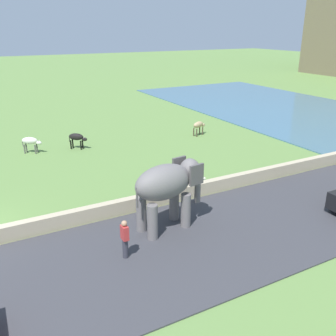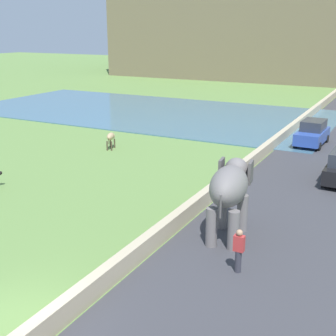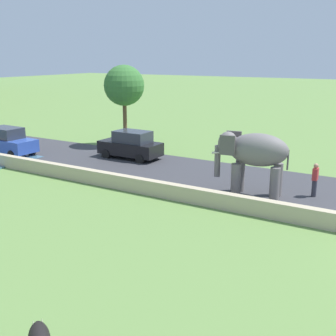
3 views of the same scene
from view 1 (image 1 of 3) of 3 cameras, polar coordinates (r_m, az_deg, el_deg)
The scene contains 7 objects.
barrier_wall at distance 23.86m, azimuth 18.78°, elevation 0.12°, with size 0.40×110.00×0.72m, color tan.
lake at distance 43.35m, azimuth 16.42°, elevation 8.90°, with size 36.00×18.00×0.08m, color #426B84.
elephant at distance 15.80m, azimuth 0.00°, elevation -2.65°, with size 1.77×3.56×2.99m.
person_beside_elephant at distance 14.34m, azimuth -6.59°, elevation -10.66°, with size 0.36×0.22×1.63m.
cow_tan at distance 30.57m, azimuth 4.71°, elevation 6.51°, with size 0.77×1.42×1.15m.
cow_black at distance 27.77m, azimuth -13.73°, elevation 4.52°, with size 1.15×1.28×1.15m.
cow_white at distance 27.75m, azimuth -20.22°, elevation 3.81°, with size 1.02×1.35×1.15m.
Camera 1 is at (16.16, 1.20, 8.30)m, focal length 39.98 mm.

